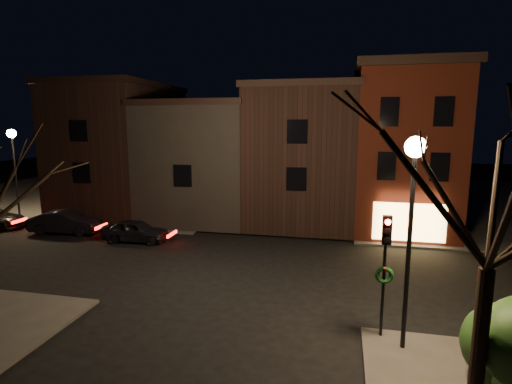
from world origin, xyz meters
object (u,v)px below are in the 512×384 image
street_lamp_near (413,186)px  traffic_signal (385,258)px  street_lamp_far (13,149)px  parked_car_a (135,231)px  parked_car_b (66,222)px  bare_tree_right (498,161)px

street_lamp_near → traffic_signal: bearing=140.6°
street_lamp_far → parked_car_a: bearing=-16.3°
parked_car_b → traffic_signal: bearing=-123.6°
bare_tree_right → parked_car_b: 24.51m
parked_car_a → bare_tree_right: bearing=-129.7°
traffic_signal → parked_car_b: 20.92m
bare_tree_right → parked_car_a: bearing=143.3°
bare_tree_right → traffic_signal: bearing=122.4°
bare_tree_right → street_lamp_near: bearing=117.5°
street_lamp_near → traffic_signal: (-0.60, 0.49, -2.37)m
street_lamp_far → parked_car_a: size_ratio=1.65×
traffic_signal → parked_car_b: size_ratio=0.92×
bare_tree_right → parked_car_b: bare_tree_right is taller
street_lamp_far → traffic_signal: street_lamp_far is taller
street_lamp_far → bare_tree_right: size_ratio=0.76×
street_lamp_far → parked_car_b: size_ratio=1.47×
street_lamp_near → parked_car_b: street_lamp_near is taller
traffic_signal → parked_car_a: size_ratio=1.03×
street_lamp_near → traffic_signal: size_ratio=1.60×
street_lamp_far → parked_car_a: 12.51m
street_lamp_near → parked_car_a: (-14.00, 8.92, -4.51)m
bare_tree_right → street_lamp_far: bearing=151.0°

